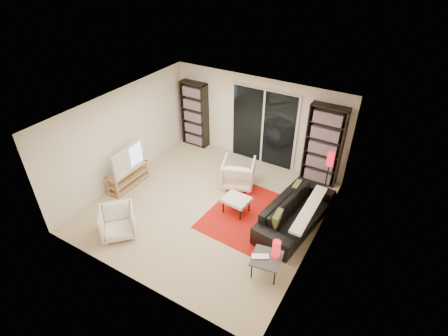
{
  "coord_description": "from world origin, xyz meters",
  "views": [
    {
      "loc": [
        3.56,
        -5.32,
        5.37
      ],
      "look_at": [
        0.25,
        0.3,
        1.0
      ],
      "focal_mm": 28.0,
      "sensor_mm": 36.0,
      "label": 1
    }
  ],
  "objects": [
    {
      "name": "sliding_door",
      "position": [
        0.2,
        2.46,
        1.05
      ],
      "size": [
        1.92,
        0.08,
        2.16
      ],
      "color": "white",
      "rests_on": "ground"
    },
    {
      "name": "armchair_back",
      "position": [
        0.19,
        1.11,
        0.37
      ],
      "size": [
        1.0,
        1.02,
        0.73
      ],
      "primitive_type": "imported",
      "rotation": [
        0.0,
        0.0,
        3.48
      ],
      "color": "white",
      "rests_on": "floor"
    },
    {
      "name": "sofa",
      "position": [
        1.99,
        0.45,
        0.33
      ],
      "size": [
        1.18,
        2.35,
        0.66
      ],
      "primitive_type": "imported",
      "rotation": [
        0.0,
        0.0,
        1.43
      ],
      "color": "black",
      "rests_on": "floor"
    },
    {
      "name": "bookshelf_left",
      "position": [
        -1.95,
        2.33,
        0.98
      ],
      "size": [
        0.8,
        0.3,
        1.95
      ],
      "color": "black",
      "rests_on": "ground"
    },
    {
      "name": "wall_front",
      "position": [
        0.0,
        -2.5,
        1.2
      ],
      "size": [
        5.0,
        0.02,
        2.4
      ],
      "primitive_type": "cube",
      "color": "white",
      "rests_on": "ground"
    },
    {
      "name": "tv_stand",
      "position": [
        -2.2,
        -0.33,
        0.26
      ],
      "size": [
        0.37,
        1.16,
        0.5
      ],
      "color": "tan",
      "rests_on": "floor"
    },
    {
      "name": "table_lamp",
      "position": [
        2.11,
        -0.96,
        0.57
      ],
      "size": [
        0.15,
        0.15,
        0.35
      ],
      "primitive_type": "cylinder",
      "color": "red",
      "rests_on": "side_table"
    },
    {
      "name": "floor_lamp",
      "position": [
        2.23,
        1.79,
        0.91
      ],
      "size": [
        0.18,
        0.18,
        1.22
      ],
      "color": "black",
      "rests_on": "floor"
    },
    {
      "name": "rug",
      "position": [
        0.91,
        0.21,
        0.01
      ],
      "size": [
        1.71,
        2.25,
        0.01
      ],
      "primitive_type": "cube",
      "rotation": [
        0.0,
        0.0,
        -0.05
      ],
      "color": "red",
      "rests_on": "floor"
    },
    {
      "name": "floor",
      "position": [
        0.0,
        0.0,
        0.0
      ],
      "size": [
        5.0,
        5.0,
        0.0
      ],
      "primitive_type": "plane",
      "color": "beige",
      "rests_on": "ground"
    },
    {
      "name": "wall_right",
      "position": [
        2.5,
        0.0,
        1.2
      ],
      "size": [
        0.02,
        5.0,
        2.4
      ],
      "primitive_type": "cube",
      "color": "white",
      "rests_on": "ground"
    },
    {
      "name": "bookshelf_right",
      "position": [
        1.9,
        2.33,
        1.05
      ],
      "size": [
        0.9,
        0.3,
        2.1
      ],
      "color": "black",
      "rests_on": "ground"
    },
    {
      "name": "wall_back",
      "position": [
        0.0,
        2.5,
        1.2
      ],
      "size": [
        5.0,
        0.02,
        2.4
      ],
      "primitive_type": "cube",
      "color": "white",
      "rests_on": "ground"
    },
    {
      "name": "ceiling",
      "position": [
        0.0,
        0.0,
        2.4
      ],
      "size": [
        5.0,
        5.0,
        0.02
      ],
      "primitive_type": "cube",
      "color": "white",
      "rests_on": "wall_back"
    },
    {
      "name": "laptop",
      "position": [
        1.91,
        -1.18,
        0.41
      ],
      "size": [
        0.38,
        0.34,
        0.03
      ],
      "primitive_type": "imported",
      "rotation": [
        0.0,
        0.0,
        0.52
      ],
      "color": "silver",
      "rests_on": "side_table"
    },
    {
      "name": "tv",
      "position": [
        -2.18,
        -0.33,
        0.83
      ],
      "size": [
        0.26,
        1.17,
        0.67
      ],
      "primitive_type": "imported",
      "rotation": [
        0.0,
        0.0,
        1.67
      ],
      "color": "black",
      "rests_on": "tv_stand"
    },
    {
      "name": "armchair_front",
      "position": [
        -1.16,
        -1.73,
        0.32
      ],
      "size": [
        0.99,
        0.99,
        0.65
      ],
      "primitive_type": "imported",
      "rotation": [
        0.0,
        0.0,
        0.79
      ],
      "color": "white",
      "rests_on": "floor"
    },
    {
      "name": "wall_left",
      "position": [
        -2.5,
        0.0,
        1.2
      ],
      "size": [
        0.02,
        5.0,
        2.4
      ],
      "primitive_type": "cube",
      "color": "white",
      "rests_on": "ground"
    },
    {
      "name": "ottoman",
      "position": [
        0.67,
        0.15,
        0.35
      ],
      "size": [
        0.61,
        0.51,
        0.4
      ],
      "color": "white",
      "rests_on": "floor"
    },
    {
      "name": "side_table",
      "position": [
        1.99,
        -1.1,
        0.36
      ],
      "size": [
        0.63,
        0.63,
        0.4
      ],
      "color": "#47474D",
      "rests_on": "floor"
    }
  ]
}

